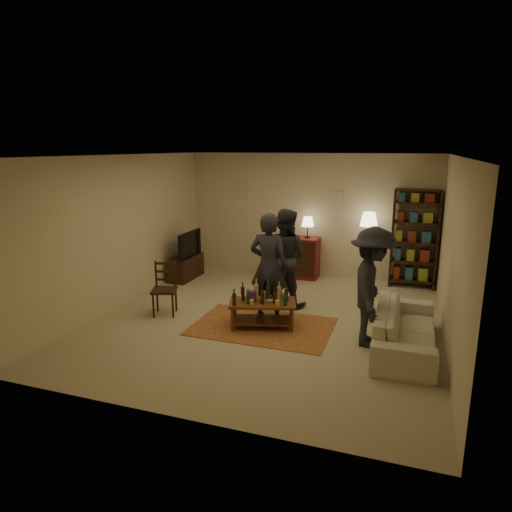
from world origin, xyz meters
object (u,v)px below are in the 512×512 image
at_px(bookshelf, 414,238).
at_px(floor_lamp, 369,224).
at_px(person_by_sofa, 372,287).
at_px(dining_chair, 165,286).
at_px(person_left, 269,266).
at_px(person_right, 284,258).
at_px(tv_stand, 186,261).
at_px(coffee_table, 262,304).
at_px(sofa, 405,329).
at_px(dresser, 296,256).

relative_size(bookshelf, floor_lamp, 1.32).
relative_size(floor_lamp, person_by_sofa, 0.87).
bearing_deg(dining_chair, person_left, -7.43).
height_order(dining_chair, floor_lamp, floor_lamp).
distance_m(bookshelf, person_right, 2.92).
height_order(tv_stand, bookshelf, bookshelf).
relative_size(person_left, person_right, 1.02).
bearing_deg(person_right, dining_chair, 38.76).
distance_m(person_left, person_right, 0.74).
xyz_separation_m(floor_lamp, person_right, (-1.29, -1.79, -0.40)).
bearing_deg(floor_lamp, tv_stand, -167.34).
bearing_deg(bookshelf, coffee_table, -126.07).
distance_m(coffee_table, person_right, 1.25).
bearing_deg(floor_lamp, person_left, -118.17).
bearing_deg(sofa, person_right, 59.70).
height_order(dresser, sofa, dresser).
relative_size(coffee_table, floor_lamp, 0.76).
height_order(dresser, person_right, person_right).
height_order(dining_chair, dresser, dresser).
relative_size(bookshelf, person_left, 1.12).
xyz_separation_m(dresser, floor_lamp, (1.53, -0.06, 0.81)).
xyz_separation_m(person_left, person_by_sofa, (1.71, -0.53, -0.03)).
bearing_deg(coffee_table, person_left, 93.26).
bearing_deg(coffee_table, person_by_sofa, -4.07).
bearing_deg(dresser, dining_chair, -118.12).
distance_m(floor_lamp, sofa, 3.32).
bearing_deg(bookshelf, tv_stand, -168.20).
xyz_separation_m(coffee_table, tv_stand, (-2.45, 2.09, -0.00)).
distance_m(dining_chair, person_left, 1.85).
distance_m(dresser, person_left, 2.63).
bearing_deg(sofa, dining_chair, 87.85).
xyz_separation_m(person_right, person_by_sofa, (1.65, -1.27, -0.01)).
height_order(dining_chair, sofa, dining_chair).
relative_size(dresser, sofa, 0.65).
relative_size(dining_chair, person_by_sofa, 0.54).
xyz_separation_m(dining_chair, tv_stand, (-0.67, 2.05, -0.11)).
distance_m(coffee_table, floor_lamp, 3.35).
distance_m(floor_lamp, person_by_sofa, 3.11).
bearing_deg(person_by_sofa, bookshelf, -13.18).
bearing_deg(floor_lamp, coffee_table, -114.35).
xyz_separation_m(sofa, person_left, (-2.21, 0.52, 0.60)).
xyz_separation_m(coffee_table, floor_lamp, (1.33, 2.94, 0.90)).
bearing_deg(dining_chair, coffee_table, -20.62).
xyz_separation_m(person_left, person_right, (0.06, 0.74, -0.02)).
bearing_deg(tv_stand, sofa, -25.34).
distance_m(dresser, bookshelf, 2.50).
xyz_separation_m(dresser, person_by_sofa, (1.89, -3.12, 0.40)).
bearing_deg(floor_lamp, person_right, -125.84).
relative_size(floor_lamp, person_right, 0.86).
bearing_deg(coffee_table, tv_stand, 139.59).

